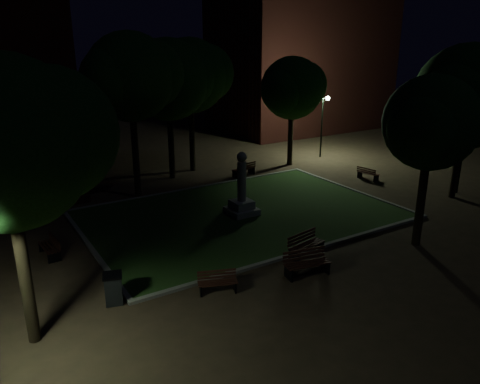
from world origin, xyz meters
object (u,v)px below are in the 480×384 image
object	(u,v)px
bench_far_side	(244,170)
trash_bin	(113,288)
bench_west_near	(217,282)
bench_near_left	(306,264)
bench_left_side	(51,247)
monument	(242,197)
bench_near_right	(305,245)
bench_right_side	(368,174)

from	to	relation	value
bench_far_side	trash_bin	xyz separation A→B (m)	(-11.95, -10.63, 0.12)
bench_west_near	bench_near_left	bearing A→B (deg)	9.83
bench_west_near	bench_left_side	distance (m)	7.54
bench_west_near	trash_bin	xyz separation A→B (m)	(-3.33, 1.20, 0.18)
bench_left_side	trash_bin	world-z (taller)	trash_bin
bench_left_side	monument	bearing A→B (deg)	84.09
bench_left_side	bench_near_right	bearing A→B (deg)	53.83
monument	bench_west_near	distance (m)	7.60
bench_far_side	bench_west_near	bearing A→B (deg)	41.39
trash_bin	monument	bearing A→B (deg)	30.42
bench_near_right	bench_west_near	xyz separation A→B (m)	(-4.51, -0.66, -0.09)
bench_west_near	trash_bin	bearing A→B (deg)	-178.94
bench_left_side	bench_west_near	bearing A→B (deg)	31.15
monument	bench_near_right	world-z (taller)	monument
bench_right_side	bench_far_side	distance (m)	7.85
bench_near_right	bench_far_side	bearing A→B (deg)	59.18
monument	bench_near_left	bearing A→B (deg)	-100.72
bench_near_right	bench_left_side	world-z (taller)	bench_near_right
monument	bench_near_left	size ratio (longest dim) A/B	1.72
monument	bench_near_left	xyz separation A→B (m)	(-1.25, -6.61, -0.50)
bench_near_left	bench_near_right	xyz separation A→B (m)	(1.05, 1.33, -0.01)
monument	trash_bin	distance (m)	9.35
monument	trash_bin	bearing A→B (deg)	-149.58
bench_west_near	bench_right_side	xyz separation A→B (m)	(14.85, 7.08, 0.00)
bench_near_right	bench_near_left	bearing A→B (deg)	-138.78
bench_left_side	bench_far_side	world-z (taller)	bench_far_side
bench_near_right	bench_far_side	world-z (taller)	bench_near_right
bench_near_right	bench_right_side	distance (m)	12.17
bench_near_right	trash_bin	world-z (taller)	trash_bin
bench_west_near	trash_bin	world-z (taller)	trash_bin
bench_near_right	bench_left_side	bearing A→B (deg)	137.99
bench_near_right	bench_right_side	xyz separation A→B (m)	(10.34, 6.42, -0.08)
monument	bench_right_side	xyz separation A→B (m)	(10.13, 1.15, -0.59)
bench_west_near	bench_right_side	bearing A→B (deg)	46.35
bench_west_near	trash_bin	size ratio (longest dim) A/B	1.37
bench_near_right	bench_west_near	distance (m)	4.56
monument	bench_left_side	world-z (taller)	monument
monument	bench_right_side	size ratio (longest dim) A/B	2.20
bench_left_side	bench_far_side	size ratio (longest dim) A/B	0.90
monument	bench_right_side	world-z (taller)	monument
bench_near_left	bench_near_right	size ratio (longest dim) A/B	1.03
monument	trash_bin	world-z (taller)	monument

